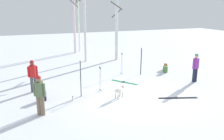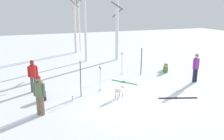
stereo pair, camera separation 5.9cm
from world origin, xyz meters
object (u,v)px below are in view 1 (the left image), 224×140
at_px(ski_pair_lying_1, 124,82).
at_px(ski_pair_lying_0, 178,98).
at_px(birch_tree_3, 117,24).
at_px(backpack_1, 43,96).
at_px(backpack_0, 165,69).
at_px(ski_poles_0, 100,78).
at_px(ski_poles_1, 122,63).
at_px(person_0, 33,74).
at_px(person_1, 40,93).
at_px(ski_pair_planted_1, 81,79).
at_px(birch_tree_0, 74,10).
at_px(water_bottle_0, 73,99).
at_px(backpack_2, 165,67).
at_px(ski_pair_planted_0, 141,61).
at_px(birch_tree_1, 84,12).
at_px(birch_tree_2, 78,14).
at_px(person_2, 196,66).
at_px(dog, 120,90).

bearing_deg(ski_pair_lying_1, ski_pair_lying_0, -65.18).
bearing_deg(birch_tree_3, backpack_1, -132.84).
bearing_deg(backpack_1, birch_tree_3, 47.16).
height_order(backpack_0, backpack_1, same).
bearing_deg(birch_tree_3, ski_poles_0, -117.91).
bearing_deg(birch_tree_3, ski_poles_1, -107.31).
bearing_deg(person_0, person_1, -87.56).
bearing_deg(ski_pair_planted_1, birch_tree_0, 79.30).
bearing_deg(person_1, water_bottle_0, 33.66).
relative_size(backpack_0, backpack_2, 1.00).
distance_m(ski_poles_1, backpack_0, 3.10).
distance_m(ski_pair_lying_0, ski_poles_0, 4.05).
xyz_separation_m(ski_pair_planted_0, ski_pair_planted_1, (-4.63, -2.46, 0.03)).
bearing_deg(birch_tree_1, water_bottle_0, -108.58).
height_order(ski_pair_planted_1, ski_pair_lying_0, ski_pair_planted_1).
bearing_deg(backpack_0, birch_tree_3, 108.30).
xyz_separation_m(ski_poles_1, backpack_2, (3.40, 0.03, -0.56)).
xyz_separation_m(ski_pair_lying_1, birch_tree_0, (-0.77, 10.07, 4.09)).
distance_m(birch_tree_0, birch_tree_2, 1.12).
relative_size(person_2, ski_pair_planted_1, 0.93).
bearing_deg(birch_tree_1, ski_poles_1, -75.05).
xyz_separation_m(person_0, backpack_1, (0.34, -1.43, -0.77)).
bearing_deg(ski_pair_lying_0, person_1, 175.92).
bearing_deg(person_1, dog, 9.26).
distance_m(ski_poles_0, backpack_1, 3.00).
height_order(ski_poles_1, backpack_2, ski_poles_1).
height_order(person_2, ski_pair_lying_1, person_2).
distance_m(ski_pair_planted_1, birch_tree_1, 8.48).
height_order(ski_pair_planted_0, ski_pair_planted_1, ski_pair_planted_1).
xyz_separation_m(person_1, ski_poles_0, (3.16, 1.78, -0.26)).
height_order(person_2, birch_tree_2, birch_tree_2).
height_order(dog, ski_poles_1, ski_poles_1).
height_order(ski_pair_lying_0, backpack_2, backpack_2).
relative_size(ski_pair_lying_1, birch_tree_0, 0.19).
height_order(ski_poles_0, backpack_1, ski_poles_0).
distance_m(ski_pair_lying_1, birch_tree_2, 11.51).
xyz_separation_m(person_1, water_bottle_0, (1.53, 1.02, -0.87)).
bearing_deg(birch_tree_2, birch_tree_1, -96.99).
xyz_separation_m(ski_pair_planted_0, birch_tree_2, (-1.89, 9.74, 2.77)).
relative_size(ski_pair_planted_1, backpack_1, 4.18).
relative_size(ski_poles_0, birch_tree_1, 0.18).
bearing_deg(backpack_2, backpack_1, -161.93).
bearing_deg(birch_tree_2, ski_poles_0, -97.82).
height_order(ski_pair_planted_0, ski_pair_lying_1, ski_pair_planted_0).
height_order(ski_pair_lying_1, water_bottle_0, water_bottle_0).
height_order(backpack_2, birch_tree_1, birch_tree_1).
relative_size(person_2, dog, 2.23).
xyz_separation_m(ski_pair_planted_1, birch_tree_2, (2.74, 12.20, 2.75)).
relative_size(person_1, person_2, 1.00).
height_order(ski_pair_lying_1, backpack_0, backpack_0).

